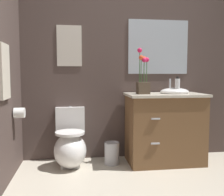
# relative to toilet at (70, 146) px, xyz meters

# --- Properties ---
(wall_back) EXTENTS (4.27, 0.05, 2.50)m
(wall_back) POSITION_rel_toilet_xyz_m (0.97, 0.30, 1.01)
(wall_back) COLOR #4C3D38
(wall_back) RESTS_ON ground_plane
(toilet) EXTENTS (0.38, 0.59, 0.69)m
(toilet) POSITION_rel_toilet_xyz_m (0.00, 0.00, 0.00)
(toilet) COLOR white
(toilet) RESTS_ON ground_plane
(vanity_cabinet) EXTENTS (0.94, 0.56, 1.04)m
(vanity_cabinet) POSITION_rel_toilet_xyz_m (1.16, -0.03, 0.20)
(vanity_cabinet) COLOR brown
(vanity_cabinet) RESTS_ON ground_plane
(flower_vase) EXTENTS (0.14, 0.14, 0.55)m
(flower_vase) POSITION_rel_toilet_xyz_m (0.87, -0.06, 0.78)
(flower_vase) COLOR #4C3D2D
(flower_vase) RESTS_ON vanity_cabinet
(soap_bottle) EXTENTS (0.06, 0.06, 0.21)m
(soap_bottle) POSITION_rel_toilet_xyz_m (1.28, -0.09, 0.71)
(soap_bottle) COLOR white
(soap_bottle) RESTS_ON vanity_cabinet
(trash_bin) EXTENTS (0.18, 0.18, 0.27)m
(trash_bin) POSITION_rel_toilet_xyz_m (0.50, -0.01, -0.11)
(trash_bin) COLOR #B7B7BC
(trash_bin) RESTS_ON ground_plane
(wall_poster) EXTENTS (0.31, 0.01, 0.51)m
(wall_poster) POSITION_rel_toilet_xyz_m (-0.00, 0.27, 1.20)
(wall_poster) COLOR beige
(wall_mirror) EXTENTS (0.80, 0.01, 0.70)m
(wall_mirror) POSITION_rel_toilet_xyz_m (1.15, 0.27, 1.21)
(wall_mirror) COLOR #B2BCC6
(hanging_towel) EXTENTS (0.03, 0.28, 0.52)m
(hanging_towel) POSITION_rel_toilet_xyz_m (-0.59, -0.52, 0.88)
(hanging_towel) COLOR beige
(toilet_paper_roll) EXTENTS (0.11, 0.11, 0.11)m
(toilet_paper_roll) POSITION_rel_toilet_xyz_m (-0.53, -0.20, 0.44)
(toilet_paper_roll) COLOR white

